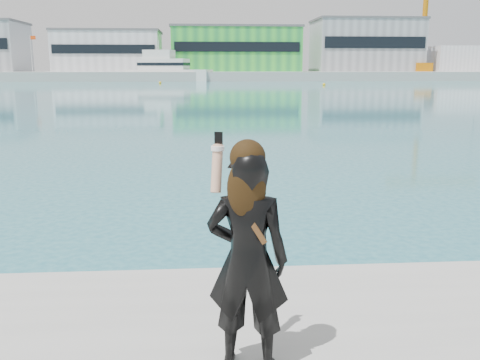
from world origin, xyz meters
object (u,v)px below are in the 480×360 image
at_px(dock_crane, 430,14).
at_px(woman, 247,254).
at_px(motor_yacht, 166,70).
at_px(buoy_far, 160,83).
at_px(buoy_near, 324,86).

height_order(dock_crane, woman, dock_crane).
bearing_deg(motor_yacht, woman, -68.40).
bearing_deg(buoy_far, motor_yacht, 89.78).
bearing_deg(woman, buoy_near, -92.06).
bearing_deg(woman, buoy_far, -74.22).
distance_m(dock_crane, buoy_near, 53.35).
bearing_deg(buoy_far, woman, -85.49).
relative_size(buoy_far, woman, 0.31).
height_order(motor_yacht, woman, motor_yacht).
relative_size(dock_crane, woman, 15.01).
xyz_separation_m(buoy_far, woman, (7.73, -97.99, 1.61)).
height_order(dock_crane, motor_yacht, dock_crane).
distance_m(buoy_near, woman, 86.49).
height_order(buoy_near, woman, woman).
xyz_separation_m(buoy_near, woman, (-19.93, -84.15, 1.61)).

